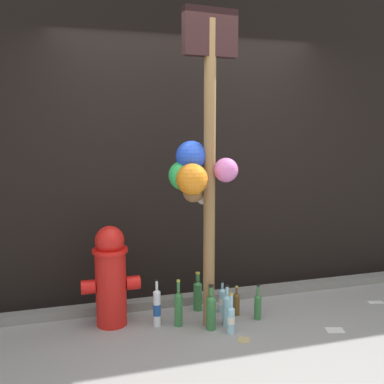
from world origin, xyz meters
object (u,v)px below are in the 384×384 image
bottle_3 (222,300)px  bottle_6 (258,306)px  bottle_2 (227,309)px  bottle_4 (198,294)px  memorial_post (200,157)px  bottle_5 (211,311)px  fire_hydrant (111,276)px  bottle_8 (236,303)px  bottle_1 (231,318)px  bottle_7 (157,307)px  bottle_0 (178,308)px

bottle_3 → bottle_6: (0.25, -0.22, 0.01)m
bottle_2 → bottle_4: bottle_4 is taller
memorial_post → bottle_5: memorial_post is taller
fire_hydrant → bottle_5: 0.88m
bottle_8 → bottle_4: bearing=146.5°
memorial_post → bottle_2: memorial_post is taller
bottle_1 → bottle_4: 0.52m
fire_hydrant → bottle_8: size_ratio=3.18×
fire_hydrant → bottle_8: 1.13m
bottle_3 → bottle_8: (0.10, -0.09, -0.01)m
bottle_7 → bottle_8: size_ratio=1.52×
bottle_0 → bottle_1: size_ratio=1.19×
bottle_0 → bottle_3: size_ratio=1.38×
bottle_6 → bottle_8: bearing=138.3°
bottle_8 → bottle_6: bearing=-41.7°
bottle_4 → bottle_0: bearing=-133.3°
bottle_0 → bottle_8: 0.55m
memorial_post → bottle_4: size_ratio=7.15×
bottle_5 → bottle_6: 0.46m
bottle_0 → bottle_6: size_ratio=1.28×
bottle_1 → bottle_2: bottle_2 is taller
bottle_1 → bottle_3: size_ratio=1.16×
memorial_post → bottle_2: size_ratio=7.24×
fire_hydrant → bottle_1: 1.05m
bottle_8 → bottle_1: bearing=-119.1°
bottle_1 → bottle_2: (0.02, 0.14, 0.02)m
memorial_post → fire_hydrant: size_ratio=3.00×
bottle_5 → bottle_7: bearing=155.4°
bottle_6 → bottle_7: 0.87m
bottle_2 → bottle_5: 0.16m
bottle_4 → bottle_5: 0.40m
bottle_1 → memorial_post: bearing=134.4°
bottle_0 → bottle_3: bottle_0 is taller
bottle_5 → memorial_post: bearing=123.8°
bottle_0 → bottle_7: size_ratio=0.99×
bottle_3 → bottle_7: 0.63m
bottle_2 → bottle_0: bearing=166.0°
fire_hydrant → bottle_7: bearing=-20.5°
bottle_0 → bottle_1: bearing=-32.9°
bottle_0 → bottle_5: bearing=-29.8°
fire_hydrant → bottle_2: (0.93, -0.28, -0.29)m
bottle_0 → bottle_6: bearing=-5.5°
bottle_8 → memorial_post: bearing=-164.8°
bottle_0 → bottle_3: bearing=19.4°
fire_hydrant → bottle_0: size_ratio=2.12×
bottle_4 → bottle_6: (0.44, -0.33, -0.03)m
bottle_1 → bottle_2: 0.15m
bottle_3 → bottle_4: (-0.20, 0.10, 0.03)m
bottle_4 → fire_hydrant: bearing=-174.6°
bottle_4 → memorial_post: bearing=-103.7°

